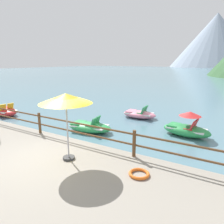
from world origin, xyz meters
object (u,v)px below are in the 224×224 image
at_px(beach_umbrella, 66,99).
at_px(life_ring, 139,174).
at_px(pedal_boat_1, 139,114).
at_px(pedal_boat_3, 187,128).
at_px(pedal_boat_4, 89,127).
at_px(pedal_boat_2, 5,111).

xyz_separation_m(beach_umbrella, life_ring, (2.46, 0.27, -2.00)).
height_order(beach_umbrella, pedal_boat_1, beach_umbrella).
distance_m(beach_umbrella, pedal_boat_3, 6.48).
bearing_deg(pedal_boat_4, pedal_boat_1, 74.38).
bearing_deg(pedal_boat_4, beach_umbrella, -62.62).
xyz_separation_m(life_ring, pedal_boat_2, (-11.40, 3.08, -0.16)).
bearing_deg(pedal_boat_2, beach_umbrella, -20.56).
bearing_deg(pedal_boat_4, life_ring, -37.48).
height_order(beach_umbrella, pedal_boat_2, beach_umbrella).
xyz_separation_m(beach_umbrella, pedal_boat_4, (-1.85, 3.58, -2.18)).
bearing_deg(beach_umbrella, life_ring, 6.25).
distance_m(pedal_boat_2, pedal_boat_4, 7.08).
bearing_deg(life_ring, pedal_boat_2, 164.87).
bearing_deg(pedal_boat_3, pedal_boat_2, -169.30).
relative_size(pedal_boat_2, pedal_boat_3, 1.00).
distance_m(life_ring, pedal_boat_1, 7.92).
height_order(life_ring, pedal_boat_2, pedal_boat_2).
bearing_deg(pedal_boat_1, pedal_boat_4, -105.62).
relative_size(pedal_boat_1, pedal_boat_3, 0.93).
distance_m(beach_umbrella, pedal_boat_4, 4.58).
distance_m(pedal_boat_1, pedal_boat_4, 4.07).
bearing_deg(pedal_boat_2, life_ring, -15.13).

